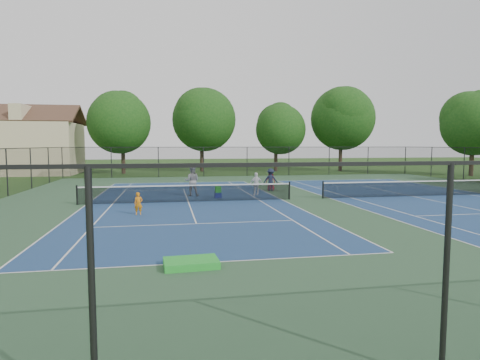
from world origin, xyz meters
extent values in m
plane|color=#234716|center=(0.00, 0.00, 0.00)|extent=(140.00, 140.00, 0.00)
cube|color=#305638|center=(0.00, 0.00, 0.00)|extent=(36.00, 36.00, 0.01)
cube|color=navy|center=(-7.00, 0.00, 0.01)|extent=(10.97, 23.77, 0.00)
cube|color=white|center=(-7.00, 11.88, 0.01)|extent=(10.97, 0.06, 0.00)
cube|color=white|center=(-7.00, -11.88, 0.01)|extent=(10.97, 0.06, 0.00)
cube|color=white|center=(-12.48, 0.00, 0.01)|extent=(0.06, 23.77, 0.00)
cube|color=white|center=(-1.51, 0.00, 0.01)|extent=(0.06, 23.77, 0.00)
cube|color=white|center=(-11.12, 0.00, 0.01)|extent=(0.06, 23.77, 0.00)
cube|color=white|center=(-2.88, 0.00, 0.01)|extent=(0.06, 23.77, 0.00)
cube|color=white|center=(-7.00, 6.40, 0.01)|extent=(8.23, 0.06, 0.00)
cube|color=white|center=(-7.00, -6.40, 0.01)|extent=(8.23, 0.06, 0.00)
cube|color=white|center=(-7.00, 0.00, 0.01)|extent=(0.06, 12.80, 0.00)
cylinder|color=black|center=(-12.95, 0.00, 0.54)|extent=(0.10, 0.10, 1.07)
cylinder|color=black|center=(-1.05, 0.00, 0.54)|extent=(0.10, 0.10, 1.07)
cube|color=black|center=(-7.00, 0.00, 0.47)|extent=(11.90, 0.01, 0.90)
cube|color=white|center=(-7.00, 0.00, 0.95)|extent=(11.90, 0.04, 0.07)
cube|color=navy|center=(7.00, 0.00, 0.01)|extent=(10.97, 23.77, 0.00)
cube|color=white|center=(7.00, 11.88, 0.01)|extent=(10.97, 0.06, 0.00)
cube|color=white|center=(1.51, 0.00, 0.01)|extent=(0.06, 23.77, 0.00)
cube|color=white|center=(2.88, 0.00, 0.01)|extent=(0.06, 23.77, 0.00)
cube|color=white|center=(11.12, 0.00, 0.01)|extent=(0.06, 23.77, 0.00)
cube|color=white|center=(7.00, 6.40, 0.01)|extent=(8.23, 0.06, 0.00)
cube|color=white|center=(7.00, 0.00, 0.01)|extent=(0.06, 12.80, 0.00)
cylinder|color=black|center=(1.05, 0.00, 0.54)|extent=(0.10, 0.10, 1.07)
cube|color=black|center=(7.00, 0.00, 0.47)|extent=(11.90, 0.01, 0.90)
cube|color=white|center=(7.00, 0.00, 0.95)|extent=(11.90, 0.04, 0.07)
cylinder|color=black|center=(-18.00, 18.00, 1.50)|extent=(0.08, 0.08, 3.00)
cylinder|color=black|center=(-13.50, 18.00, 1.50)|extent=(0.08, 0.08, 3.00)
cylinder|color=black|center=(-9.00, 18.00, 1.50)|extent=(0.08, 0.08, 3.00)
cylinder|color=black|center=(-9.00, -18.00, 1.50)|extent=(0.08, 0.08, 3.00)
cylinder|color=black|center=(-4.50, 18.00, 1.50)|extent=(0.08, 0.08, 3.00)
cylinder|color=black|center=(-4.50, -18.00, 1.50)|extent=(0.08, 0.08, 3.00)
cylinder|color=black|center=(0.00, 18.00, 1.50)|extent=(0.08, 0.08, 3.00)
cylinder|color=black|center=(4.50, 18.00, 1.50)|extent=(0.08, 0.08, 3.00)
cylinder|color=black|center=(9.00, 18.00, 1.50)|extent=(0.08, 0.08, 3.00)
cylinder|color=black|center=(13.50, 18.00, 1.50)|extent=(0.08, 0.08, 3.00)
cylinder|color=black|center=(18.00, 18.00, 1.50)|extent=(0.08, 0.08, 3.00)
cylinder|color=black|center=(-18.00, 4.50, 1.50)|extent=(0.08, 0.08, 3.00)
cylinder|color=black|center=(18.00, 9.00, 1.50)|extent=(0.08, 0.08, 3.00)
cylinder|color=black|center=(-18.00, 9.00, 1.50)|extent=(0.08, 0.08, 3.00)
cylinder|color=black|center=(18.00, 13.50, 1.50)|extent=(0.08, 0.08, 3.00)
cylinder|color=black|center=(-18.00, 13.50, 1.50)|extent=(0.08, 0.08, 3.00)
cube|color=black|center=(0.00, 18.00, 1.50)|extent=(36.00, 0.01, 3.00)
cube|color=black|center=(0.00, 18.00, 3.00)|extent=(36.00, 0.05, 0.05)
cylinder|color=#2D2116|center=(-13.00, 24.00, 1.89)|extent=(0.44, 0.44, 3.78)
sphere|color=#10390F|center=(-13.00, 24.00, 5.65)|extent=(6.80, 6.80, 6.80)
sphere|color=#10390F|center=(-13.00, 24.00, 6.31)|extent=(5.58, 5.58, 5.58)
sphere|color=#10390F|center=(-13.00, 24.00, 6.98)|extent=(4.35, 4.35, 4.35)
cylinder|color=#2D2116|center=(-4.00, 26.00, 2.07)|extent=(0.44, 0.44, 4.14)
sphere|color=#10390F|center=(-4.00, 26.00, 6.23)|extent=(7.60, 7.60, 7.60)
sphere|color=#10390F|center=(-4.00, 26.00, 6.85)|extent=(6.23, 6.23, 6.23)
sphere|color=#10390F|center=(-4.00, 26.00, 7.48)|extent=(4.86, 4.86, 4.86)
cylinder|color=#2D2116|center=(5.00, 25.00, 1.71)|extent=(0.44, 0.44, 3.42)
sphere|color=#10390F|center=(5.00, 25.00, 5.07)|extent=(6.00, 6.00, 6.00)
sphere|color=#10390F|center=(5.00, 25.00, 5.77)|extent=(4.92, 4.92, 4.92)
sphere|color=#10390F|center=(5.00, 25.00, 6.48)|extent=(3.84, 3.84, 3.84)
cylinder|color=#2D2116|center=(13.00, 24.00, 2.16)|extent=(0.44, 0.44, 4.32)
sphere|color=#10390F|center=(13.00, 24.00, 6.46)|extent=(7.80, 7.80, 7.80)
sphere|color=#10390F|center=(13.00, 24.00, 7.08)|extent=(6.40, 6.40, 6.40)
sphere|color=#10390F|center=(13.00, 24.00, 7.69)|extent=(4.99, 4.99, 4.99)
cylinder|color=#2D2116|center=(23.00, 14.00, 1.80)|extent=(0.44, 0.44, 3.60)
sphere|color=#10390F|center=(23.00, 14.00, 5.41)|extent=(6.60, 6.60, 6.60)
sphere|color=#10390F|center=(23.00, 14.00, 6.09)|extent=(5.41, 5.41, 5.41)
sphere|color=#10390F|center=(23.00, 14.00, 6.76)|extent=(4.22, 4.22, 4.22)
cube|color=tan|center=(-23.00, 25.00, 2.80)|extent=(10.00, 8.00, 5.60)
cube|color=tan|center=(-23.00, 25.00, 6.48)|extent=(1.20, 8.00, 1.76)
cube|color=#422B1E|center=(-23.00, 23.00, 6.58)|extent=(10.80, 4.10, 2.15)
cube|color=#422B1E|center=(-23.00, 27.00, 6.58)|extent=(10.80, 4.10, 2.15)
imported|color=orange|center=(-9.48, -3.76, 0.53)|extent=(0.41, 0.30, 1.05)
imported|color=gray|center=(-6.61, 2.70, 0.96)|extent=(1.04, 0.87, 1.92)
imported|color=white|center=(-2.54, 2.27, 0.74)|extent=(0.89, 0.43, 1.48)
imported|color=#181E34|center=(-1.00, 4.53, 0.79)|extent=(1.17, 0.94, 1.58)
imported|color=maroon|center=(-0.92, 4.82, 0.73)|extent=(0.76, 0.54, 1.46)
cube|color=navy|center=(-5.12, 1.47, 0.16)|extent=(0.42, 0.33, 0.33)
cube|color=green|center=(-5.12, 1.47, 0.52)|extent=(0.37, 0.31, 0.38)
cube|color=green|center=(-7.55, -12.16, 0.10)|extent=(1.48, 1.00, 0.19)
camera|label=1|loc=(-8.14, -22.63, 3.24)|focal=30.00mm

